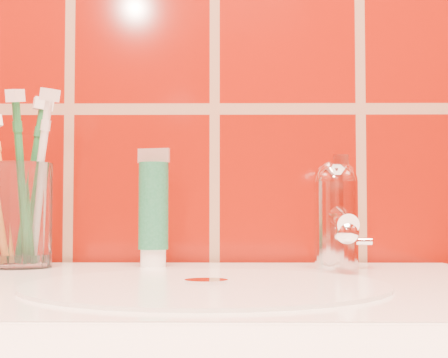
{
  "coord_description": "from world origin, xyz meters",
  "views": [
    {
      "loc": [
        0.02,
        0.34,
        0.91
      ],
      "look_at": [
        0.01,
        1.08,
        0.95
      ],
      "focal_mm": 55.0,
      "sensor_mm": 36.0,
      "label": 1
    }
  ],
  "objects": [
    {
      "name": "glass_tumbler",
      "position": [
        -0.21,
        1.11,
        0.91
      ],
      "size": [
        0.08,
        0.08,
        0.12
      ],
      "primitive_type": "cylinder",
      "rotation": [
        0.0,
        0.0,
        0.06
      ],
      "color": "white",
      "rests_on": "pedestal_sink"
    },
    {
      "name": "toothpaste_tube",
      "position": [
        -0.07,
        1.12,
        0.91
      ],
      "size": [
        0.04,
        0.03,
        0.13
      ],
      "rotation": [
        0.0,
        0.0,
        -0.28
      ],
      "color": "white",
      "rests_on": "pedestal_sink"
    },
    {
      "name": "faucet",
      "position": [
        0.14,
        1.09,
        0.91
      ],
      "size": [
        0.05,
        0.11,
        0.12
      ],
      "color": "white",
      "rests_on": "pedestal_sink"
    },
    {
      "name": "toothbrush_0",
      "position": [
        -0.19,
        1.1,
        0.95
      ],
      "size": [
        0.1,
        0.1,
        0.21
      ],
      "primitive_type": null,
      "rotation": [
        0.2,
        0.0,
        0.9
      ],
      "color": "white",
      "rests_on": "glass_tumbler"
    },
    {
      "name": "toothbrush_1",
      "position": [
        -0.21,
        1.12,
        0.95
      ],
      "size": [
        0.08,
        0.07,
        0.2
      ],
      "primitive_type": null,
      "rotation": [
        0.14,
        0.0,
        2.03
      ],
      "color": "#1D6F38",
      "rests_on": "glass_tumbler"
    },
    {
      "name": "toothbrush_2",
      "position": [
        -0.21,
        1.09,
        0.95
      ],
      "size": [
        0.05,
        0.09,
        0.21
      ],
      "primitive_type": null,
      "rotation": [
        0.17,
        0.0,
        -0.21
      ],
      "color": "#1D6F35",
      "rests_on": "glass_tumbler"
    },
    {
      "name": "toothbrush_3",
      "position": [
        -0.24,
        1.11,
        0.94
      ],
      "size": [
        0.11,
        0.11,
        0.19
      ],
      "primitive_type": null,
      "rotation": [
        0.27,
        0.0,
        -2.3
      ],
      "color": "orange",
      "rests_on": "glass_tumbler"
    }
  ]
}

